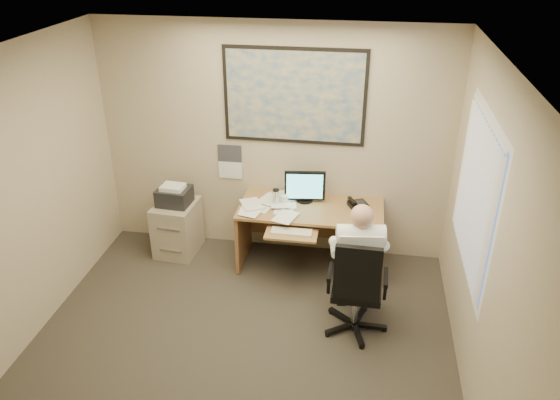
% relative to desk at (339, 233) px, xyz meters
% --- Properties ---
extents(room_shell, '(4.00, 4.50, 2.70)m').
position_rel_desk_xyz_m(room_shell, '(-0.81, -1.90, 0.91)').
color(room_shell, '#342F28').
rests_on(room_shell, ground).
extents(desk, '(1.60, 0.97, 1.11)m').
position_rel_desk_xyz_m(desk, '(0.00, 0.00, 0.00)').
color(desk, '#9D7443').
rests_on(desk, ground).
extents(world_map, '(1.56, 0.03, 1.06)m').
position_rel_desk_xyz_m(world_map, '(-0.57, 0.33, 1.46)').
color(world_map, '#1E4C93').
rests_on(world_map, room_shell).
extents(wall_calendar, '(0.28, 0.01, 0.42)m').
position_rel_desk_xyz_m(wall_calendar, '(-1.32, 0.34, 0.64)').
color(wall_calendar, white).
rests_on(wall_calendar, room_shell).
extents(window_blinds, '(0.06, 1.40, 1.30)m').
position_rel_desk_xyz_m(window_blinds, '(1.16, -1.10, 1.11)').
color(window_blinds, white).
rests_on(window_blinds, room_shell).
extents(filing_cabinet, '(0.50, 0.58, 0.89)m').
position_rel_desk_xyz_m(filing_cabinet, '(-1.92, 0.02, -0.06)').
color(filing_cabinet, '#A39884').
rests_on(filing_cabinet, ground).
extents(office_chair, '(0.65, 0.65, 1.07)m').
position_rel_desk_xyz_m(office_chair, '(0.24, -1.11, -0.13)').
color(office_chair, black).
rests_on(office_chair, ground).
extents(person, '(0.66, 0.86, 1.35)m').
position_rel_desk_xyz_m(person, '(0.24, -1.03, 0.23)').
color(person, white).
rests_on(person, office_chair).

